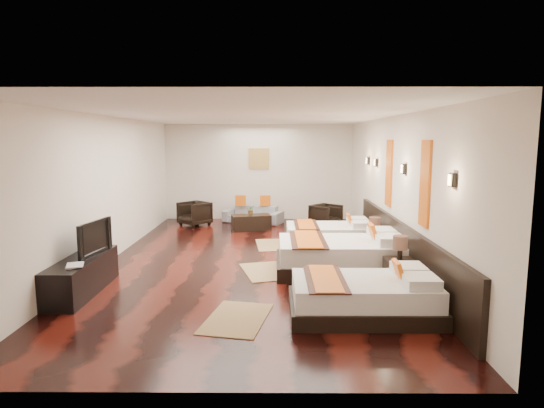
{
  "coord_description": "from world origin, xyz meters",
  "views": [
    {
      "loc": [
        0.48,
        -8.75,
        2.36
      ],
      "look_at": [
        0.42,
        0.14,
        1.1
      ],
      "focal_mm": 30.26,
      "sensor_mm": 36.0,
      "label": 1
    }
  ],
  "objects_px": {
    "bed_far": "(330,235)",
    "armchair_right": "(326,216)",
    "nightstand_b": "(374,244)",
    "book": "(66,266)",
    "sofa": "(253,214)",
    "bed_mid": "(343,255)",
    "figurine": "(101,235)",
    "armchair_left": "(194,214)",
    "bed_near": "(365,296)",
    "coffee_table": "(251,222)",
    "tv_console": "(82,275)",
    "tv": "(90,238)",
    "nightstand_a": "(399,270)",
    "table_plant": "(251,210)"
  },
  "relations": [
    {
      "from": "nightstand_b",
      "to": "tv",
      "type": "distance_m",
      "value": 5.25
    },
    {
      "from": "nightstand_a",
      "to": "tv",
      "type": "relative_size",
      "value": 0.92
    },
    {
      "from": "nightstand_b",
      "to": "nightstand_a",
      "type": "bearing_deg",
      "value": -90.0
    },
    {
      "from": "bed_far",
      "to": "table_plant",
      "type": "xyz_separation_m",
      "value": [
        -1.85,
        1.91,
        0.27
      ]
    },
    {
      "from": "bed_near",
      "to": "table_plant",
      "type": "xyz_separation_m",
      "value": [
        -1.85,
        5.91,
        0.26
      ]
    },
    {
      "from": "armchair_right",
      "to": "coffee_table",
      "type": "xyz_separation_m",
      "value": [
        -2.0,
        -0.35,
        -0.11
      ]
    },
    {
      "from": "bed_mid",
      "to": "figurine",
      "type": "height_order",
      "value": "figurine"
    },
    {
      "from": "nightstand_b",
      "to": "sofa",
      "type": "xyz_separation_m",
      "value": [
        -2.59,
        3.96,
        -0.05
      ]
    },
    {
      "from": "bed_far",
      "to": "armchair_left",
      "type": "bearing_deg",
      "value": 144.25
    },
    {
      "from": "bed_near",
      "to": "armchair_right",
      "type": "relative_size",
      "value": 2.85
    },
    {
      "from": "bed_mid",
      "to": "bed_far",
      "type": "distance_m",
      "value": 1.98
    },
    {
      "from": "nightstand_a",
      "to": "table_plant",
      "type": "height_order",
      "value": "nightstand_a"
    },
    {
      "from": "bed_far",
      "to": "armchair_right",
      "type": "xyz_separation_m",
      "value": [
        0.15,
        2.21,
        0.06
      ]
    },
    {
      "from": "figurine",
      "to": "armchair_left",
      "type": "xyz_separation_m",
      "value": [
        0.76,
        4.78,
        -0.4
      ]
    },
    {
      "from": "tv_console",
      "to": "sofa",
      "type": "distance_m",
      "value": 6.48
    },
    {
      "from": "tv",
      "to": "sofa",
      "type": "xyz_separation_m",
      "value": [
        2.3,
        5.8,
        -0.58
      ]
    },
    {
      "from": "figurine",
      "to": "coffee_table",
      "type": "distance_m",
      "value": 4.81
    },
    {
      "from": "bed_mid",
      "to": "nightstand_b",
      "type": "relative_size",
      "value": 2.78
    },
    {
      "from": "coffee_table",
      "to": "tv_console",
      "type": "bearing_deg",
      "value": -115.21
    },
    {
      "from": "armchair_left",
      "to": "armchair_right",
      "type": "xyz_separation_m",
      "value": [
        3.59,
        -0.26,
        -0.02
      ]
    },
    {
      "from": "bed_near",
      "to": "coffee_table",
      "type": "relative_size",
      "value": 1.97
    },
    {
      "from": "nightstand_b",
      "to": "tv",
      "type": "bearing_deg",
      "value": -159.49
    },
    {
      "from": "sofa",
      "to": "armchair_right",
      "type": "distance_m",
      "value": 2.12
    },
    {
      "from": "figurine",
      "to": "table_plant",
      "type": "relative_size",
      "value": 1.5
    },
    {
      "from": "bed_far",
      "to": "tv",
      "type": "height_order",
      "value": "tv"
    },
    {
      "from": "armchair_right",
      "to": "tv_console",
      "type": "bearing_deg",
      "value": -176.67
    },
    {
      "from": "nightstand_b",
      "to": "table_plant",
      "type": "relative_size",
      "value": 3.49
    },
    {
      "from": "bed_mid",
      "to": "tv",
      "type": "bearing_deg",
      "value": -167.61
    },
    {
      "from": "nightstand_a",
      "to": "sofa",
      "type": "bearing_deg",
      "value": 114.01
    },
    {
      "from": "armchair_right",
      "to": "table_plant",
      "type": "distance_m",
      "value": 2.04
    },
    {
      "from": "bed_near",
      "to": "coffee_table",
      "type": "xyz_separation_m",
      "value": [
        -1.84,
        5.86,
        -0.06
      ]
    },
    {
      "from": "sofa",
      "to": "table_plant",
      "type": "distance_m",
      "value": 1.04
    },
    {
      "from": "nightstand_b",
      "to": "armchair_left",
      "type": "xyz_separation_m",
      "value": [
        -4.19,
        3.53,
        0.04
      ]
    },
    {
      "from": "book",
      "to": "coffee_table",
      "type": "xyz_separation_m",
      "value": [
        2.35,
        5.5,
        -0.36
      ]
    },
    {
      "from": "nightstand_a",
      "to": "coffee_table",
      "type": "xyz_separation_m",
      "value": [
        -2.59,
        4.78,
        -0.1
      ]
    },
    {
      "from": "nightstand_a",
      "to": "tv_console",
      "type": "height_order",
      "value": "nightstand_a"
    },
    {
      "from": "bed_near",
      "to": "figurine",
      "type": "bearing_deg",
      "value": 157.98
    },
    {
      "from": "nightstand_b",
      "to": "figurine",
      "type": "xyz_separation_m",
      "value": [
        -4.95,
        -1.25,
        0.44
      ]
    },
    {
      "from": "tv",
      "to": "figurine",
      "type": "bearing_deg",
      "value": 13.57
    },
    {
      "from": "tv_console",
      "to": "coffee_table",
      "type": "distance_m",
      "value": 5.52
    },
    {
      "from": "figurine",
      "to": "sofa",
      "type": "xyz_separation_m",
      "value": [
        2.35,
        5.21,
        -0.49
      ]
    },
    {
      "from": "book",
      "to": "armchair_left",
      "type": "relative_size",
      "value": 0.43
    },
    {
      "from": "nightstand_b",
      "to": "book",
      "type": "distance_m",
      "value": 5.59
    },
    {
      "from": "bed_near",
      "to": "figurine",
      "type": "distance_m",
      "value": 4.55
    },
    {
      "from": "nightstand_b",
      "to": "tv_console",
      "type": "bearing_deg",
      "value": -157.22
    },
    {
      "from": "coffee_table",
      "to": "sofa",
      "type": "bearing_deg",
      "value": 90.0
    },
    {
      "from": "bed_far",
      "to": "tv_console",
      "type": "distance_m",
      "value": 5.24
    },
    {
      "from": "bed_mid",
      "to": "coffee_table",
      "type": "distance_m",
      "value": 4.26
    },
    {
      "from": "bed_near",
      "to": "book",
      "type": "height_order",
      "value": "bed_near"
    },
    {
      "from": "figurine",
      "to": "armchair_left",
      "type": "relative_size",
      "value": 0.49
    }
  ]
}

